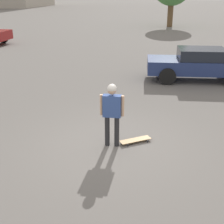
# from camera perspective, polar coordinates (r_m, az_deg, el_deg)

# --- Properties ---
(ground_plane) EXTENTS (220.00, 220.00, 0.00)m
(ground_plane) POSITION_cam_1_polar(r_m,az_deg,el_deg) (8.26, 0.00, -6.10)
(ground_plane) COLOR slate
(person) EXTENTS (0.62, 0.23, 1.68)m
(person) POSITION_cam_1_polar(r_m,az_deg,el_deg) (7.83, 0.00, 0.63)
(person) COLOR #262628
(person) RESTS_ON ground_plane
(skateboard) EXTENTS (0.84, 0.70, 0.08)m
(skateboard) POSITION_cam_1_polar(r_m,az_deg,el_deg) (8.41, 4.29, -5.12)
(skateboard) COLOR tan
(skateboard) RESTS_ON ground_plane
(car_parked_near) EXTENTS (4.64, 2.33, 1.41)m
(car_parked_near) POSITION_cam_1_polar(r_m,az_deg,el_deg) (14.45, 15.58, 8.54)
(car_parked_near) COLOR navy
(car_parked_near) RESTS_ON ground_plane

